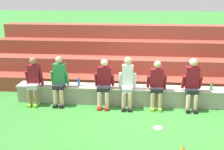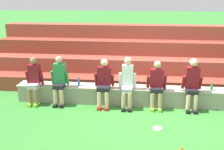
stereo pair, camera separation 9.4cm
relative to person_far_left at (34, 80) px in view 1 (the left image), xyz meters
name	(u,v)px [view 1 (the left image)]	position (x,y,z in m)	size (l,w,h in m)	color
ground_plane	(152,107)	(3.40, 0.02, -0.73)	(80.00, 80.00, 0.00)	#388433
stone_seating_wall	(152,95)	(3.40, 0.27, -0.45)	(7.95, 0.52, 0.51)	gray
brick_bleachers	(149,61)	(3.40, 2.49, 0.01)	(11.15, 2.64, 1.97)	brown
person_far_left	(34,80)	(0.00, 0.00, 0.00)	(0.51, 0.54, 1.37)	#996B4C
person_left_of_center	(59,80)	(0.75, 0.03, 0.02)	(0.51, 0.52, 1.42)	#DBAD89
person_center	(104,82)	(2.04, 0.03, 0.00)	(0.56, 0.59, 1.36)	beige
person_right_of_center	(127,82)	(2.70, 0.02, 0.03)	(0.49, 0.60, 1.44)	#DBAD89
person_far_right	(157,83)	(3.51, 0.02, 0.00)	(0.55, 0.50, 1.35)	tan
person_rightmost_edge	(192,83)	(4.46, 0.02, 0.05)	(0.54, 0.50, 1.45)	beige
water_bottle_mid_right	(79,82)	(1.26, 0.25, -0.11)	(0.07, 0.07, 0.23)	blue
water_bottle_mid_left	(211,86)	(5.05, 0.23, -0.11)	(0.07, 0.07, 0.22)	green
frisbee	(158,128)	(3.49, -1.19, -0.72)	(0.22, 0.22, 0.02)	white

